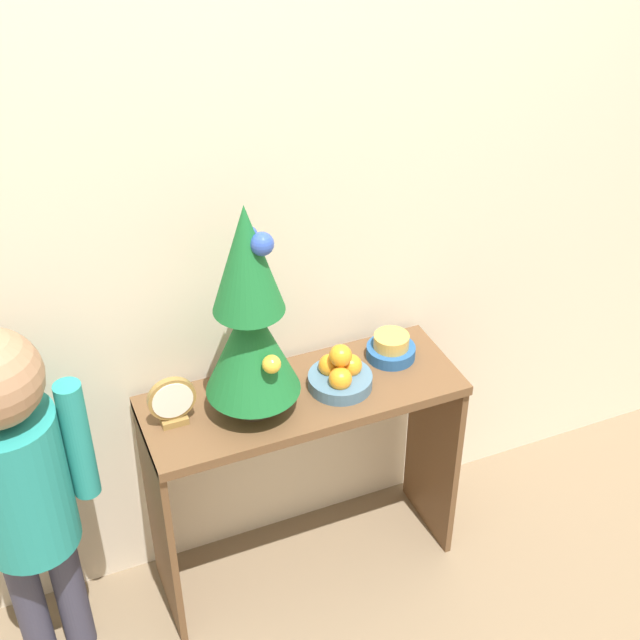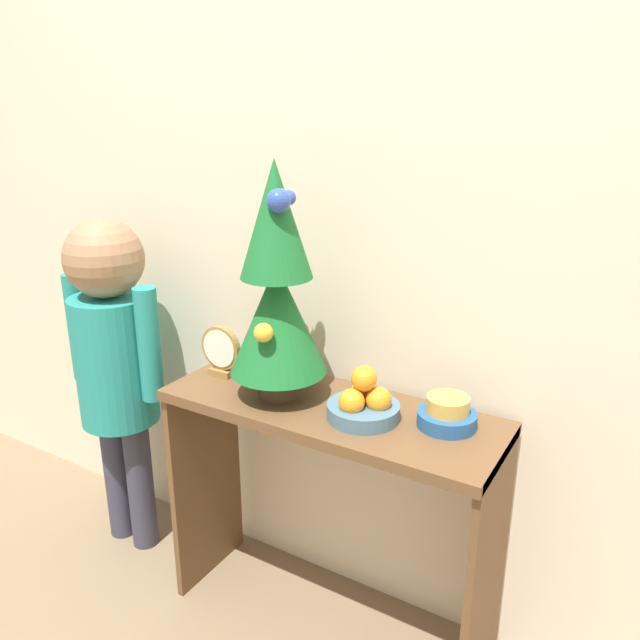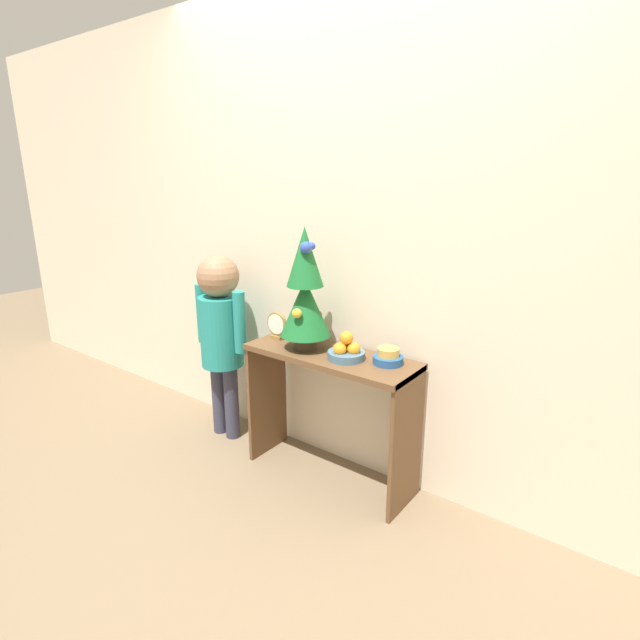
{
  "view_description": "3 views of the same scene",
  "coord_description": "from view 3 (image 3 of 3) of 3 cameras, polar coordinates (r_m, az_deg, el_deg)",
  "views": [
    {
      "loc": [
        -0.7,
        -1.64,
        2.29
      ],
      "look_at": [
        0.06,
        0.17,
        0.93
      ],
      "focal_mm": 50.0,
      "sensor_mm": 36.0,
      "label": 1
    },
    {
      "loc": [
        0.74,
        -1.1,
        1.43
      ],
      "look_at": [
        -0.03,
        0.16,
        0.94
      ],
      "focal_mm": 35.0,
      "sensor_mm": 36.0,
      "label": 2
    },
    {
      "loc": [
        1.38,
        -1.74,
        1.57
      ],
      "look_at": [
        -0.06,
        0.16,
        0.87
      ],
      "focal_mm": 28.0,
      "sensor_mm": 36.0,
      "label": 3
    }
  ],
  "objects": [
    {
      "name": "back_wall",
      "position": [
        2.55,
        4.08,
        9.13
      ],
      "size": [
        7.0,
        0.05,
        2.5
      ],
      "primitive_type": "cube",
      "color": "beige",
      "rests_on": "ground_plane"
    },
    {
      "name": "mini_tree",
      "position": [
        2.5,
        -1.71,
        3.31
      ],
      "size": [
        0.26,
        0.26,
        0.62
      ],
      "color": "#4C3828",
      "rests_on": "console_table"
    },
    {
      "name": "child_figure",
      "position": [
        2.99,
        -11.26,
        -0.58
      ],
      "size": [
        0.39,
        0.25,
        1.13
      ],
      "color": "#38384C",
      "rests_on": "ground_plane"
    },
    {
      "name": "console_table",
      "position": [
        2.58,
        1.17,
        -7.56
      ],
      "size": [
        0.91,
        0.33,
        0.7
      ],
      "color": "brown",
      "rests_on": "ground_plane"
    },
    {
      "name": "desk_clock",
      "position": [
        2.71,
        -4.95,
        -0.67
      ],
      "size": [
        0.13,
        0.04,
        0.15
      ],
      "color": "olive",
      "rests_on": "console_table"
    },
    {
      "name": "singing_bowl",
      "position": [
        2.39,
        7.79,
        -4.22
      ],
      "size": [
        0.14,
        0.14,
        0.08
      ],
      "color": "#235189",
      "rests_on": "console_table"
    },
    {
      "name": "fruit_bowl",
      "position": [
        2.42,
        3.05,
        -3.52
      ],
      "size": [
        0.18,
        0.18,
        0.14
      ],
      "color": "#476B84",
      "rests_on": "console_table"
    },
    {
      "name": "ground_plane",
      "position": [
        2.72,
        -1.05,
        -18.85
      ],
      "size": [
        12.0,
        12.0,
        0.0
      ],
      "primitive_type": "plane",
      "color": "#7A664C"
    }
  ]
}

